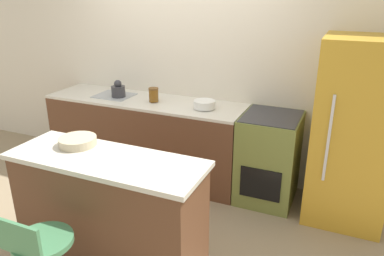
{
  "coord_description": "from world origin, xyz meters",
  "views": [
    {
      "loc": [
        1.82,
        -3.27,
        2.18
      ],
      "look_at": [
        0.57,
        -0.39,
        0.99
      ],
      "focal_mm": 35.0,
      "sensor_mm": 36.0,
      "label": 1
    }
  ],
  "objects": [
    {
      "name": "wall_back",
      "position": [
        0.0,
        0.71,
        1.3
      ],
      "size": [
        8.0,
        0.06,
        2.6
      ],
      "color": "silver",
      "rests_on": "ground_plane"
    },
    {
      "name": "kitchen_island",
      "position": [
        0.16,
        -1.14,
        0.47
      ],
      "size": [
        1.6,
        0.57,
        0.94
      ],
      "color": "brown",
      "rests_on": "ground_plane"
    },
    {
      "name": "kettle",
      "position": [
        -0.68,
        0.31,
        1.03
      ],
      "size": [
        0.16,
        0.16,
        0.2
      ],
      "color": "#333338",
      "rests_on": "back_counter"
    },
    {
      "name": "back_counter",
      "position": [
        -0.36,
        0.35,
        0.47
      ],
      "size": [
        2.38,
        0.66,
        0.95
      ],
      "color": "brown",
      "rests_on": "ground_plane"
    },
    {
      "name": "oven_range",
      "position": [
        1.14,
        0.35,
        0.47
      ],
      "size": [
        0.59,
        0.67,
        0.95
      ],
      "color": "olive",
      "rests_on": "ground_plane"
    },
    {
      "name": "mixing_bowl",
      "position": [
        0.41,
        0.31,
        0.99
      ],
      "size": [
        0.23,
        0.23,
        0.08
      ],
      "color": "white",
      "rests_on": "back_counter"
    },
    {
      "name": "fruit_bowl",
      "position": [
        -0.19,
        -1.03,
        0.97
      ],
      "size": [
        0.31,
        0.31,
        0.07
      ],
      "color": "#C1B28E",
      "rests_on": "kitchen_island"
    },
    {
      "name": "canister_jar",
      "position": [
        -0.21,
        0.31,
        1.03
      ],
      "size": [
        0.11,
        0.11,
        0.16
      ],
      "color": "brown",
      "rests_on": "back_counter"
    },
    {
      "name": "ground_plane",
      "position": [
        0.0,
        0.0,
        0.0
      ],
      "size": [
        14.0,
        14.0,
        0.0
      ],
      "primitive_type": "plane",
      "color": "#998466"
    },
    {
      "name": "refrigerator",
      "position": [
        1.91,
        0.32,
        0.89
      ],
      "size": [
        0.71,
        0.73,
        1.78
      ],
      "color": "gold",
      "rests_on": "ground_plane"
    }
  ]
}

